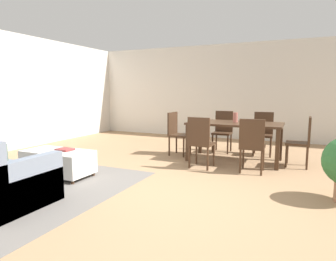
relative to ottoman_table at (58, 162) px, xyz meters
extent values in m
plane|color=#9E7A56|center=(1.90, 0.00, -0.24)|extent=(10.80, 10.80, 0.00)
cube|color=silver|center=(1.90, 5.00, 1.11)|extent=(9.00, 0.12, 2.70)
cube|color=slate|center=(-0.15, -0.59, -0.23)|extent=(3.00, 2.80, 0.01)
cube|color=slate|center=(0.76, -1.19, 0.07)|extent=(0.14, 0.91, 0.62)
cube|color=silver|center=(0.00, 0.00, 0.00)|extent=(1.12, 0.57, 0.36)
cylinder|color=#422B1C|center=(-0.51, 0.24, -0.21)|extent=(0.05, 0.05, 0.06)
cylinder|color=#422B1C|center=(0.51, 0.24, -0.21)|extent=(0.05, 0.05, 0.06)
cylinder|color=#422B1C|center=(-0.51, -0.24, -0.21)|extent=(0.05, 0.05, 0.06)
cylinder|color=#422B1C|center=(0.51, -0.24, -0.21)|extent=(0.05, 0.05, 0.06)
cube|color=#422B1C|center=(2.36, 2.25, 0.50)|extent=(1.78, 0.91, 0.04)
cube|color=#422B1C|center=(1.53, 2.65, 0.12)|extent=(0.07, 0.07, 0.72)
cube|color=#422B1C|center=(3.19, 2.65, 0.12)|extent=(0.07, 0.07, 0.72)
cube|color=#422B1C|center=(1.53, 1.85, 0.12)|extent=(0.07, 0.07, 0.72)
cube|color=#422B1C|center=(3.19, 1.85, 0.12)|extent=(0.07, 0.07, 0.72)
cube|color=#422B1C|center=(1.94, 1.49, 0.19)|extent=(0.42, 0.42, 0.04)
cube|color=#422B1C|center=(1.94, 1.31, 0.45)|extent=(0.40, 0.06, 0.47)
cylinder|color=#422B1C|center=(1.78, 1.67, -0.03)|extent=(0.04, 0.04, 0.41)
cylinder|color=#422B1C|center=(2.12, 1.65, -0.03)|extent=(0.04, 0.04, 0.41)
cylinder|color=#422B1C|center=(1.77, 1.33, -0.03)|extent=(0.04, 0.04, 0.41)
cylinder|color=#422B1C|center=(2.11, 1.31, -0.03)|extent=(0.04, 0.04, 0.41)
cube|color=#422B1C|center=(2.81, 1.55, 0.19)|extent=(0.42, 0.42, 0.04)
cube|color=#422B1C|center=(2.82, 1.37, 0.45)|extent=(0.40, 0.06, 0.47)
cylinder|color=#422B1C|center=(2.64, 1.72, -0.03)|extent=(0.04, 0.04, 0.41)
cylinder|color=#422B1C|center=(2.98, 1.73, -0.03)|extent=(0.04, 0.04, 0.41)
cylinder|color=#422B1C|center=(2.65, 1.38, -0.03)|extent=(0.04, 0.04, 0.41)
cylinder|color=#422B1C|center=(2.99, 1.39, -0.03)|extent=(0.04, 0.04, 0.41)
cube|color=#422B1C|center=(1.94, 2.96, 0.19)|extent=(0.41, 0.41, 0.04)
cube|color=#422B1C|center=(1.93, 3.14, 0.45)|extent=(0.40, 0.05, 0.47)
cylinder|color=#422B1C|center=(2.11, 2.79, -0.03)|extent=(0.04, 0.04, 0.41)
cylinder|color=#422B1C|center=(1.77, 2.78, -0.03)|extent=(0.04, 0.04, 0.41)
cylinder|color=#422B1C|center=(2.10, 3.13, -0.03)|extent=(0.04, 0.04, 0.41)
cylinder|color=#422B1C|center=(1.76, 3.12, -0.03)|extent=(0.04, 0.04, 0.41)
cube|color=#422B1C|center=(2.81, 2.98, 0.19)|extent=(0.43, 0.43, 0.04)
cube|color=#422B1C|center=(2.80, 3.16, 0.45)|extent=(0.40, 0.07, 0.47)
cylinder|color=#422B1C|center=(2.99, 2.83, -0.03)|extent=(0.04, 0.04, 0.41)
cylinder|color=#422B1C|center=(2.65, 2.80, -0.03)|extent=(0.04, 0.04, 0.41)
cylinder|color=#422B1C|center=(2.97, 3.16, -0.03)|extent=(0.04, 0.04, 0.41)
cylinder|color=#422B1C|center=(2.63, 3.14, -0.03)|extent=(0.04, 0.04, 0.41)
cube|color=#422B1C|center=(3.50, 2.27, 0.19)|extent=(0.40, 0.40, 0.04)
cube|color=#422B1C|center=(3.68, 2.26, 0.45)|extent=(0.04, 0.40, 0.47)
cylinder|color=#422B1C|center=(3.33, 2.10, -0.03)|extent=(0.04, 0.04, 0.41)
cylinder|color=#422B1C|center=(3.33, 2.44, -0.03)|extent=(0.04, 0.04, 0.41)
cylinder|color=#422B1C|center=(3.67, 2.09, -0.03)|extent=(0.04, 0.04, 0.41)
cylinder|color=#422B1C|center=(3.67, 2.43, -0.03)|extent=(0.04, 0.04, 0.41)
cube|color=#422B1C|center=(1.19, 2.29, 0.19)|extent=(0.43, 0.43, 0.04)
cube|color=#422B1C|center=(1.01, 2.30, 0.45)|extent=(0.07, 0.40, 0.47)
cylinder|color=#422B1C|center=(1.37, 2.45, -0.03)|extent=(0.04, 0.04, 0.41)
cylinder|color=#422B1C|center=(1.35, 2.11, -0.03)|extent=(0.04, 0.04, 0.41)
cylinder|color=#422B1C|center=(1.03, 2.47, -0.03)|extent=(0.04, 0.04, 0.41)
cylinder|color=#422B1C|center=(1.01, 2.13, -0.03)|extent=(0.04, 0.04, 0.41)
cylinder|color=#B26659|center=(2.36, 2.30, 0.62)|extent=(0.09, 0.09, 0.19)
cube|color=maroon|center=(0.10, 0.06, 0.20)|extent=(0.27, 0.22, 0.03)
camera|label=1|loc=(3.54, -3.46, 1.13)|focal=31.33mm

